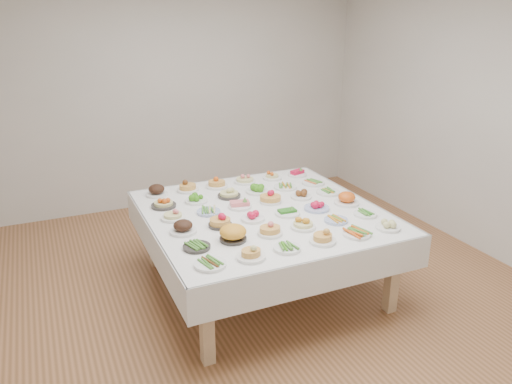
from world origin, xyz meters
name	(u,v)px	position (x,y,z in m)	size (l,w,h in m)	color
room_envelope	(256,88)	(0.00, 0.00, 1.83)	(5.02, 5.02, 2.81)	#9B6640
display_table	(263,218)	(0.07, 0.01, 0.68)	(2.01, 2.01, 0.75)	white
dish_0	(210,263)	(-0.69, -0.76, 0.77)	(0.22, 0.22, 0.05)	white
dish_1	(251,252)	(-0.38, -0.77, 0.80)	(0.21, 0.21, 0.12)	white
dish_2	(287,247)	(-0.09, -0.76, 0.77)	(0.20, 0.20, 0.05)	white
dish_3	(323,235)	(0.22, -0.75, 0.81)	(0.21, 0.20, 0.12)	white
dish_4	(357,233)	(0.53, -0.76, 0.77)	(0.22, 0.21, 0.05)	white
dish_5	(388,225)	(0.83, -0.76, 0.79)	(0.20, 0.20, 0.09)	white
dish_6	(197,246)	(-0.69, -0.46, 0.77)	(0.20, 0.20, 0.05)	#2D2A28
dish_7	(233,233)	(-0.39, -0.45, 0.82)	(0.24, 0.24, 0.13)	#2D2A28
dish_8	(270,229)	(-0.09, -0.46, 0.80)	(0.20, 0.20, 0.11)	white
dish_9	(303,222)	(0.21, -0.46, 0.81)	(0.20, 0.20, 0.12)	white
dish_10	(336,219)	(0.53, -0.46, 0.77)	(0.20, 0.20, 0.05)	#4C66B2
dish_11	(365,214)	(0.83, -0.45, 0.77)	(0.19, 0.19, 0.05)	white
dish_12	(183,226)	(-0.70, -0.15, 0.81)	(0.21, 0.21, 0.12)	white
dish_13	(220,220)	(-0.39, -0.15, 0.81)	(0.20, 0.19, 0.12)	#2D2A28
dish_14	(253,216)	(-0.09, -0.14, 0.79)	(0.20, 0.20, 0.08)	white
dish_15	(287,211)	(0.23, -0.15, 0.78)	(0.21, 0.21, 0.09)	white
dish_16	(317,205)	(0.52, -0.16, 0.79)	(0.22, 0.22, 0.09)	#4C66B2
dish_17	(347,198)	(0.84, -0.15, 0.81)	(0.23, 0.23, 0.13)	white
dish_18	(173,213)	(-0.70, 0.15, 0.81)	(0.21, 0.21, 0.12)	white
dish_19	(209,211)	(-0.39, 0.15, 0.77)	(0.20, 0.20, 0.05)	#4C66B2
dish_20	(240,203)	(-0.09, 0.17, 0.79)	(0.21, 0.21, 0.10)	white
dish_21	(270,196)	(0.22, 0.17, 0.81)	(0.22, 0.21, 0.13)	white
dish_22	(301,195)	(0.54, 0.16, 0.78)	(0.19, 0.19, 0.08)	white
dish_23	(328,192)	(0.84, 0.16, 0.77)	(0.22, 0.22, 0.05)	white
dish_24	(163,200)	(-0.71, 0.46, 0.81)	(0.23, 0.23, 0.13)	#2D2A28
dish_25	(196,198)	(-0.40, 0.46, 0.79)	(0.21, 0.21, 0.09)	white
dish_26	(229,191)	(-0.08, 0.46, 0.81)	(0.22, 0.22, 0.12)	#2D2A28
dish_27	(257,188)	(0.22, 0.46, 0.79)	(0.22, 0.22, 0.10)	white
dish_28	(285,186)	(0.53, 0.46, 0.77)	(0.22, 0.22, 0.05)	white
dish_29	(313,182)	(0.85, 0.46, 0.77)	(0.23, 0.23, 0.05)	white
dish_30	(157,190)	(-0.69, 0.78, 0.81)	(0.22, 0.22, 0.12)	white
dish_31	(188,186)	(-0.39, 0.78, 0.80)	(0.21, 0.21, 0.12)	white
dish_32	(217,182)	(-0.09, 0.77, 0.80)	(0.22, 0.22, 0.12)	white
dish_33	(245,177)	(0.22, 0.78, 0.81)	(0.21, 0.21, 0.13)	white
dish_34	(272,175)	(0.53, 0.78, 0.80)	(0.20, 0.20, 0.11)	white
dish_35	(297,173)	(0.83, 0.77, 0.78)	(0.20, 0.20, 0.08)	white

